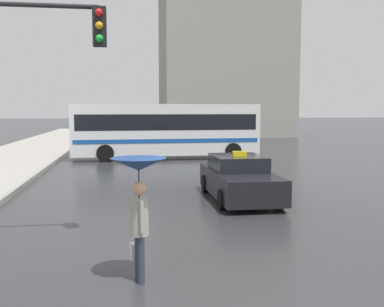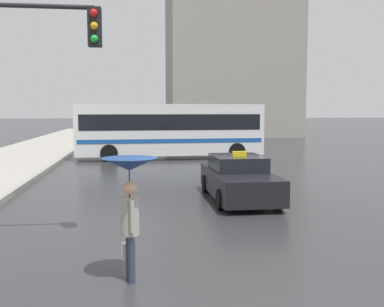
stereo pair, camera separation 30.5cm
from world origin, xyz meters
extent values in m
plane|color=#2D2D30|center=(0.00, 0.00, 0.00)|extent=(300.00, 300.00, 0.00)
cube|color=black|center=(1.98, 7.63, 0.54)|extent=(1.80, 4.49, 0.76)
cube|color=black|center=(1.98, 7.86, 1.16)|extent=(1.58, 2.02, 0.47)
cylinder|color=black|center=(2.83, 6.24, 0.30)|extent=(0.20, 0.60, 0.60)
cylinder|color=black|center=(1.12, 6.24, 0.30)|extent=(0.20, 0.60, 0.60)
cylinder|color=black|center=(2.83, 9.02, 0.30)|extent=(0.20, 0.60, 0.60)
cylinder|color=black|center=(1.12, 9.02, 0.30)|extent=(0.20, 0.60, 0.60)
cube|color=yellow|center=(1.98, 7.63, 1.47)|extent=(0.44, 0.16, 0.16)
cube|color=silver|center=(0.73, 20.07, 1.72)|extent=(10.84, 2.87, 2.92)
cube|color=black|center=(0.73, 20.07, 2.17)|extent=(10.30, 2.87, 0.89)
cube|color=#194C9E|center=(0.73, 20.07, 1.11)|extent=(10.51, 2.88, 0.24)
cylinder|color=black|center=(4.45, 21.40, 0.48)|extent=(0.97, 0.31, 0.96)
cylinder|color=black|center=(4.53, 19.00, 0.48)|extent=(0.97, 0.31, 0.96)
cylinder|color=black|center=(-2.81, 21.15, 0.48)|extent=(0.97, 0.31, 0.96)
cylinder|color=black|center=(-2.72, 18.75, 0.48)|extent=(0.97, 0.31, 0.96)
cylinder|color=#2D3347|center=(-1.39, 1.03, 0.39)|extent=(0.14, 0.14, 0.79)
cylinder|color=#2D3347|center=(-1.43, 1.25, 0.39)|extent=(0.14, 0.14, 0.79)
cylinder|color=gray|center=(-1.41, 1.14, 1.10)|extent=(0.37, 0.37, 0.62)
sphere|color=tan|center=(-1.41, 1.14, 1.58)|extent=(0.23, 0.23, 0.23)
cylinder|color=gray|center=(-1.37, 0.94, 1.15)|extent=(0.08, 0.08, 0.53)
cylinder|color=gray|center=(-1.44, 1.33, 1.15)|extent=(0.08, 0.08, 0.53)
cone|color=navy|center=(-1.41, 1.14, 1.97)|extent=(0.92, 0.92, 0.21)
cylinder|color=black|center=(-1.41, 1.14, 1.64)|extent=(0.02, 0.02, 0.66)
cube|color=white|center=(-1.50, 1.40, 0.43)|extent=(0.13, 0.19, 0.28)
cylinder|color=black|center=(-3.91, 3.54, 4.98)|extent=(3.59, 0.10, 0.10)
cube|color=black|center=(-2.11, 3.54, 4.58)|extent=(0.28, 0.28, 0.80)
sphere|color=red|center=(-2.11, 3.38, 4.84)|extent=(0.16, 0.16, 0.16)
sphere|color=orange|center=(-2.11, 3.38, 4.58)|extent=(0.16, 0.16, 0.16)
sphere|color=green|center=(-2.11, 3.38, 4.32)|extent=(0.16, 0.16, 0.16)
cube|color=gray|center=(9.30, 43.19, 12.55)|extent=(13.67, 10.27, 25.11)
camera|label=1|loc=(-1.61, -6.19, 2.86)|focal=42.00mm
camera|label=2|loc=(-1.31, -6.23, 2.86)|focal=42.00mm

